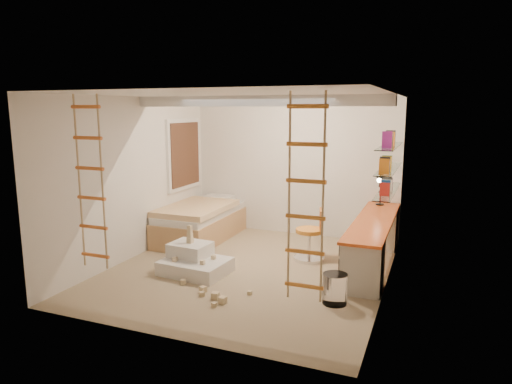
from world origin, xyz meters
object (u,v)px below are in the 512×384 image
at_px(bed, 201,222).
at_px(swivel_chair, 311,241).
at_px(desk, 373,241).
at_px(play_platform, 194,262).

height_order(bed, swivel_chair, swivel_chair).
distance_m(bed, swivel_chair, 2.27).
bearing_deg(desk, bed, 173.51).
bearing_deg(desk, swivel_chair, -175.70).
relative_size(bed, play_platform, 2.01).
relative_size(swivel_chair, play_platform, 0.85).
distance_m(bed, play_platform, 1.80).
bearing_deg(desk, play_platform, -152.76).
xyz_separation_m(bed, play_platform, (0.76, -1.62, -0.17)).
distance_m(swivel_chair, play_platform, 1.89).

